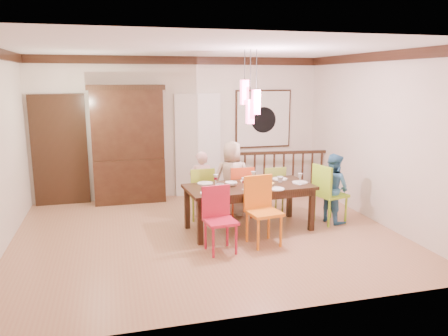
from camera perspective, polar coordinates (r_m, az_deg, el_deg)
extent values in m
plane|color=#AC7653|center=(7.10, -2.16, -8.69)|extent=(6.00, 6.00, 0.00)
plane|color=white|center=(6.67, -2.36, 15.38)|extent=(6.00, 6.00, 0.00)
plane|color=beige|center=(9.17, -5.66, 5.23)|extent=(6.00, 0.00, 6.00)
plane|color=beige|center=(7.93, 19.46, 3.63)|extent=(0.00, 5.00, 5.00)
cube|color=black|center=(9.11, -20.63, 1.96)|extent=(1.04, 0.07, 2.24)
cube|color=silver|center=(9.25, -3.43, 2.82)|extent=(0.97, 0.05, 2.22)
cube|color=black|center=(9.57, 5.12, 6.41)|extent=(1.25, 0.04, 1.25)
cube|color=silver|center=(9.55, 5.17, 6.40)|extent=(1.18, 0.02, 1.18)
cylinder|color=black|center=(9.54, 5.20, 6.27)|extent=(0.56, 0.01, 0.56)
cube|color=#FD4B84|center=(6.95, 2.68, 9.86)|extent=(0.11, 0.11, 0.38)
cylinder|color=black|center=(6.95, 2.72, 13.33)|extent=(0.01, 0.01, 0.46)
cube|color=#FD4B84|center=(6.91, 4.20, 8.59)|extent=(0.11, 0.11, 0.38)
cylinder|color=black|center=(6.90, 4.26, 12.70)|extent=(0.01, 0.01, 0.61)
cube|color=#FD4B84|center=(6.94, 3.42, 7.37)|extent=(0.11, 0.11, 0.38)
cylinder|color=black|center=(6.92, 3.48, 12.08)|extent=(0.01, 0.01, 0.76)
cube|color=black|center=(7.14, 3.30, -2.48)|extent=(2.13, 1.09, 0.05)
cube|color=black|center=(7.38, -4.74, -5.05)|extent=(0.09, 0.09, 0.70)
cube|color=black|center=(7.91, 8.97, -4.00)|extent=(0.09, 0.09, 0.70)
cube|color=black|center=(6.65, -3.56, -6.92)|extent=(0.09, 0.09, 0.70)
cube|color=black|center=(7.24, 11.44, -5.58)|extent=(0.09, 0.09, 0.70)
cube|color=black|center=(7.53, 2.34, -2.31)|extent=(1.86, 0.18, 0.10)
cube|color=black|center=(6.78, 4.36, -3.91)|extent=(1.86, 0.18, 0.10)
cube|color=#9CB62B|center=(7.78, -3.10, -3.35)|extent=(0.44, 0.44, 0.04)
cube|color=#9CB62B|center=(7.72, -3.12, -1.55)|extent=(0.42, 0.05, 0.46)
cylinder|color=#9CB62B|center=(7.65, -4.08, -5.43)|extent=(0.04, 0.04, 0.44)
cylinder|color=#9CB62B|center=(7.72, -1.58, -5.25)|extent=(0.04, 0.04, 0.44)
cylinder|color=#9CB62B|center=(7.98, -4.54, -4.73)|extent=(0.04, 0.04, 0.44)
cylinder|color=#9CB62B|center=(8.04, -2.13, -4.56)|extent=(0.04, 0.04, 0.44)
cube|color=#C23E1A|center=(7.89, 2.07, -3.13)|extent=(0.44, 0.44, 0.04)
cube|color=#C23E1A|center=(7.83, 2.08, -1.35)|extent=(0.42, 0.06, 0.46)
cylinder|color=#C23E1A|center=(7.75, 1.20, -5.18)|extent=(0.04, 0.04, 0.44)
cylinder|color=#C23E1A|center=(7.85, 3.62, -4.99)|extent=(0.04, 0.04, 0.44)
cylinder|color=#C23E1A|center=(8.07, 0.53, -4.50)|extent=(0.04, 0.04, 0.44)
cylinder|color=#C23E1A|center=(8.16, 2.86, -4.33)|extent=(0.04, 0.04, 0.44)
cube|color=olive|center=(8.16, 6.20, -2.87)|extent=(0.41, 0.41, 0.04)
cube|color=olive|center=(8.10, 6.24, -1.23)|extent=(0.40, 0.04, 0.44)
cylinder|color=olive|center=(8.01, 5.49, -4.75)|extent=(0.03, 0.03, 0.42)
cylinder|color=olive|center=(8.13, 7.65, -4.57)|extent=(0.03, 0.03, 0.42)
cylinder|color=olive|center=(8.31, 4.72, -4.14)|extent=(0.03, 0.03, 0.42)
cylinder|color=olive|center=(8.42, 6.81, -3.98)|extent=(0.03, 0.03, 0.42)
cube|color=red|center=(6.28, -0.45, -7.01)|extent=(0.47, 0.47, 0.04)
cube|color=red|center=(6.20, -0.46, -4.80)|extent=(0.43, 0.09, 0.47)
cylinder|color=red|center=(6.16, -1.62, -9.68)|extent=(0.04, 0.04, 0.45)
cylinder|color=red|center=(6.24, 1.49, -9.39)|extent=(0.04, 0.04, 0.45)
cylinder|color=red|center=(6.48, -2.32, -8.61)|extent=(0.04, 0.04, 0.45)
cylinder|color=red|center=(6.55, 0.65, -8.35)|extent=(0.04, 0.04, 0.45)
cube|color=orange|center=(6.57, 5.25, -5.83)|extent=(0.52, 0.52, 0.04)
cube|color=orange|center=(6.49, 5.29, -3.51)|extent=(0.47, 0.11, 0.51)
cylinder|color=orange|center=(6.42, 4.19, -8.62)|extent=(0.04, 0.04, 0.49)
cylinder|color=orange|center=(6.55, 7.33, -8.29)|extent=(0.04, 0.04, 0.49)
cylinder|color=orange|center=(6.76, 3.15, -7.56)|extent=(0.04, 0.04, 0.49)
cylinder|color=orange|center=(6.88, 6.15, -7.27)|extent=(0.04, 0.04, 0.49)
cube|color=#8CC424|center=(7.75, 13.76, -3.41)|extent=(0.56, 0.56, 0.04)
cube|color=#8CC424|center=(7.68, 13.86, -1.42)|extent=(0.15, 0.46, 0.51)
cylinder|color=#8CC424|center=(7.57, 13.08, -5.73)|extent=(0.04, 0.04, 0.49)
cylinder|color=#8CC424|center=(7.75, 15.55, -5.46)|extent=(0.04, 0.04, 0.49)
cylinder|color=#8CC424|center=(7.89, 11.82, -4.97)|extent=(0.04, 0.04, 0.49)
cylinder|color=#8CC424|center=(8.06, 14.22, -4.72)|extent=(0.04, 0.04, 0.49)
cube|color=black|center=(9.01, -12.19, -1.58)|extent=(1.38, 0.44, 0.89)
cube|color=black|center=(8.85, -12.51, 5.64)|extent=(1.38, 0.40, 1.38)
cube|color=black|center=(9.04, -12.57, 5.76)|extent=(1.19, 0.02, 1.19)
cube|color=black|center=(8.81, -12.72, 10.25)|extent=(1.48, 0.44, 0.10)
cube|color=black|center=(9.03, 1.66, -1.19)|extent=(0.13, 0.13, 0.92)
cube|color=black|center=(9.81, 13.39, -0.47)|extent=(0.13, 0.13, 0.92)
cube|color=black|center=(9.28, 7.85, 2.01)|extent=(2.19, 0.30, 0.06)
cube|color=black|center=(9.47, 7.70, -3.24)|extent=(2.07, 0.27, 0.05)
imported|color=beige|center=(7.83, -2.93, -2.14)|extent=(0.49, 0.38, 1.20)
imported|color=#C9B298|center=(7.91, 1.08, -1.39)|extent=(0.74, 0.56, 1.37)
imported|color=teal|center=(7.79, 14.08, -2.54)|extent=(0.61, 0.70, 1.21)
imported|color=#F8C246|center=(7.03, 5.05, -2.18)|extent=(0.42, 0.42, 0.08)
imported|color=white|center=(7.09, 0.95, -2.09)|extent=(0.26, 0.26, 0.06)
imported|color=silver|center=(6.81, -0.49, -2.49)|extent=(0.15, 0.15, 0.10)
imported|color=silver|center=(7.39, 7.35, -1.48)|extent=(0.12, 0.12, 0.10)
cylinder|color=white|center=(7.24, -2.47, -2.00)|extent=(0.26, 0.26, 0.01)
cylinder|color=white|center=(7.41, 3.15, -1.70)|extent=(0.26, 0.26, 0.01)
cylinder|color=white|center=(7.61, 7.31, -1.41)|extent=(0.26, 0.26, 0.01)
cylinder|color=white|center=(6.63, -2.02, -3.28)|extent=(0.26, 0.26, 0.01)
cylinder|color=white|center=(6.92, 6.84, -2.71)|extent=(0.26, 0.26, 0.01)
cylinder|color=white|center=(7.40, 9.89, -1.87)|extent=(0.26, 0.26, 0.01)
cube|color=#D83359|center=(6.76, 3.57, -3.01)|extent=(0.18, 0.14, 0.01)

